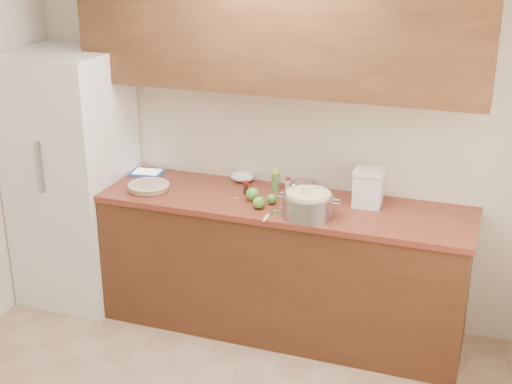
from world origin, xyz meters
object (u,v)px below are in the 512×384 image
(pie, at_px, (149,187))
(flour_canister, at_px, (368,188))
(colander, at_px, (308,205))
(tablet, at_px, (147,172))

(pie, bearing_deg, flour_canister, 9.01)
(pie, relative_size, flour_canister, 1.24)
(colander, distance_m, tablet, 1.35)
(pie, bearing_deg, colander, -3.74)
(pie, bearing_deg, tablet, 119.94)
(pie, xyz_separation_m, colander, (1.13, -0.07, 0.05))
(colander, relative_size, tablet, 1.69)
(pie, xyz_separation_m, flour_canister, (1.43, 0.23, 0.09))
(flour_canister, bearing_deg, tablet, 177.61)
(flour_canister, bearing_deg, colander, -135.48)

